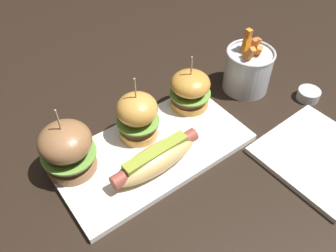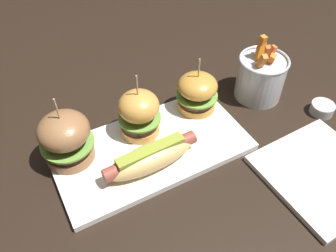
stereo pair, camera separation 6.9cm
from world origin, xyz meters
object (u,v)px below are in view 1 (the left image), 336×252
object	(u,v)px
fries_bucket	(248,69)
slider_right	(190,90)
side_plate	(319,156)
slider_left	(67,149)
platter_main	(153,150)
slider_center	(136,117)
sauce_ramekin	(309,94)
hot_dog	(156,158)

from	to	relation	value
fries_bucket	slider_right	bearing A→B (deg)	172.76
side_plate	slider_left	bearing A→B (deg)	147.09
slider_left	fries_bucket	bearing A→B (deg)	-1.92
slider_left	slider_right	size ratio (longest dim) A/B	1.15
platter_main	side_plate	distance (m)	0.34
slider_center	slider_right	distance (m)	0.15
sauce_ramekin	slider_left	bearing A→B (deg)	165.99
slider_left	slider_right	distance (m)	0.29
sauce_ramekin	slider_right	bearing A→B (deg)	150.60
hot_dog	sauce_ramekin	bearing A→B (deg)	-5.49
hot_dog	side_plate	world-z (taller)	hot_dog
hot_dog	side_plate	xyz separation A→B (m)	(0.28, -0.17, -0.03)
slider_right	fries_bucket	size ratio (longest dim) A/B	0.85
hot_dog	slider_right	world-z (taller)	slider_right
platter_main	hot_dog	bearing A→B (deg)	-116.11
hot_dog	slider_center	distance (m)	0.10
platter_main	slider_right	world-z (taller)	slider_right
platter_main	fries_bucket	xyz separation A→B (m)	(0.30, 0.04, 0.05)
hot_dog	slider_center	xyz separation A→B (m)	(0.02, 0.09, 0.03)
slider_right	sauce_ramekin	world-z (taller)	slider_right
fries_bucket	slider_left	bearing A→B (deg)	178.08
slider_left	slider_center	size ratio (longest dim) A/B	1.03
fries_bucket	platter_main	bearing A→B (deg)	-172.94
slider_left	sauce_ramekin	world-z (taller)	slider_left
platter_main	hot_dog	distance (m)	0.06
slider_center	slider_right	xyz separation A→B (m)	(0.15, 0.01, -0.01)
sauce_ramekin	hot_dog	bearing A→B (deg)	174.51
hot_dog	side_plate	bearing A→B (deg)	-31.14
hot_dog	slider_right	distance (m)	0.19
slider_left	hot_dog	bearing A→B (deg)	-36.52
slider_left	slider_center	distance (m)	0.15
slider_center	fries_bucket	world-z (taller)	slider_center
platter_main	slider_right	xyz separation A→B (m)	(0.14, 0.06, 0.05)
slider_left	slider_center	xyz separation A→B (m)	(0.15, -0.00, -0.00)
hot_dog	fries_bucket	distance (m)	0.34
slider_center	fries_bucket	bearing A→B (deg)	-2.20
platter_main	slider_center	xyz separation A→B (m)	(-0.00, 0.05, 0.06)
slider_left	side_plate	world-z (taller)	slider_left
hot_dog	fries_bucket	size ratio (longest dim) A/B	1.26
platter_main	hot_dog	world-z (taller)	hot_dog
hot_dog	slider_right	size ratio (longest dim) A/B	1.48
sauce_ramekin	side_plate	xyz separation A→B (m)	(-0.13, -0.13, -0.01)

